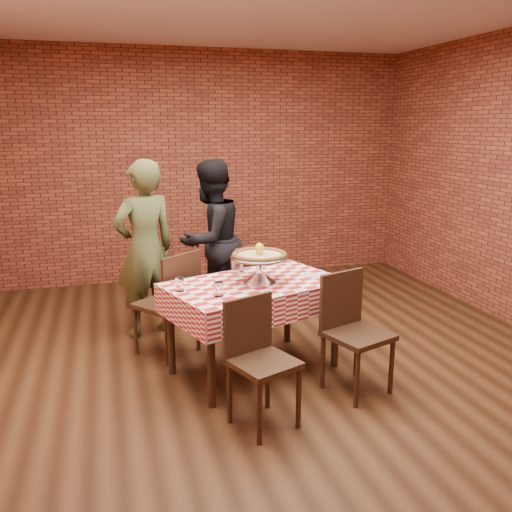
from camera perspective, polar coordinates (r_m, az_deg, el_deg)
name	(u,v)px	position (r m, az deg, el deg)	size (l,w,h in m)	color
ground	(263,373)	(4.52, 0.70, -12.28)	(6.00, 6.00, 0.00)	black
back_wall	(197,167)	(7.01, -6.30, 9.31)	(5.50, 5.50, 0.00)	brown
table	(254,327)	(4.43, -0.16, -7.53)	(1.34, 0.81, 0.75)	#3B2517
tablecloth	(254,296)	(4.34, -0.16, -4.24)	(1.38, 0.84, 0.23)	red
pizza_stand	(259,269)	(4.28, 0.36, -1.41)	(0.47, 0.47, 0.21)	silver
pizza	(259,256)	(4.25, 0.37, 0.04)	(0.43, 0.43, 0.03)	beige
lemon	(259,249)	(4.24, 0.37, 0.76)	(0.07, 0.07, 0.10)	yellow
water_glass_left	(219,289)	(3.95, -3.95, -3.52)	(0.07, 0.07, 0.11)	white
water_glass_right	(180,284)	(4.10, -8.07, -2.97)	(0.07, 0.07, 0.11)	white
side_plate	(310,275)	(4.50, 5.70, -2.04)	(0.14, 0.14, 0.01)	white
sweetener_packet_a	(328,275)	(4.53, 7.61, -2.01)	(0.05, 0.04, 0.01)	white
sweetener_packet_b	(323,273)	(4.60, 7.11, -1.76)	(0.05, 0.04, 0.01)	white
condiment_caddy	(237,265)	(4.54, -2.04, -1.00)	(0.10, 0.08, 0.14)	silver
chair_near_left	(264,366)	(3.63, 0.84, -11.50)	(0.39, 0.39, 0.87)	#3B2517
chair_near_right	(358,335)	(4.14, 10.73, -8.23)	(0.42, 0.42, 0.90)	#3B2517
chair_far_left	(166,303)	(4.80, -9.49, -4.88)	(0.45, 0.45, 0.93)	#3B2517
chair_far_right	(241,287)	(5.26, -1.65, -3.29)	(0.40, 0.40, 0.88)	#3B2517
diner_olive	(145,249)	(5.18, -11.67, 0.71)	(0.61, 0.40, 1.68)	#4B542D
diner_black	(211,240)	(5.56, -4.81, 1.66)	(0.80, 0.62, 1.65)	black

